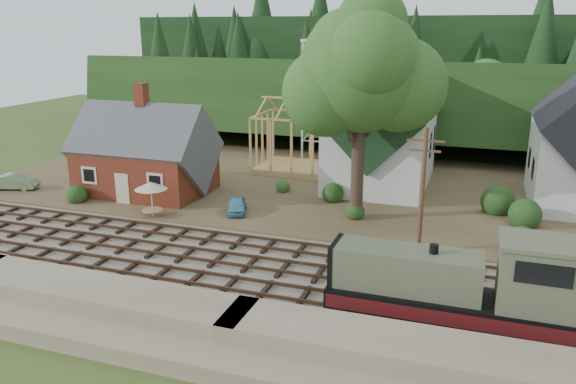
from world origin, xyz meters
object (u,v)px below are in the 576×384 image
(car_green, at_px, (14,182))
(patio_set, at_px, (151,187))
(car_blue, at_px, (237,205))
(locomotive, at_px, (462,287))

(car_green, xyz_separation_m, patio_set, (14.98, -2.35, 1.56))
(car_blue, height_order, patio_set, patio_set)
(patio_set, bearing_deg, locomotive, -21.20)
(car_blue, xyz_separation_m, patio_set, (-5.43, -2.88, 1.65))
(locomotive, xyz_separation_m, patio_set, (-21.92, 8.50, 0.47))
(locomotive, relative_size, patio_set, 4.39)
(car_blue, height_order, car_green, car_green)
(car_green, relative_size, patio_set, 1.51)
(locomotive, xyz_separation_m, car_blue, (-16.49, 11.38, -1.18))
(car_blue, relative_size, car_green, 0.84)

